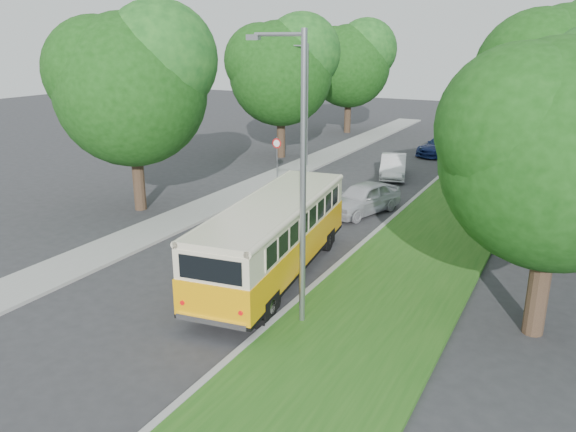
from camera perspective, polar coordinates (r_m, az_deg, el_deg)
The scene contains 13 objects.
ground at distance 20.20m, azimuth -6.39°, elevation -5.10°, with size 120.00×120.00×0.00m, color #2D2D30.
curb at distance 22.84m, azimuth 8.26°, elevation -2.25°, with size 0.20×70.00×0.15m, color gray.
grass_verge at distance 22.23m, azimuth 13.96°, elevation -3.19°, with size 4.50×70.00×0.13m, color #225516.
sidewalk at distance 26.66m, azimuth -8.96°, elevation 0.58°, with size 2.20×70.00×0.12m, color gray.
treeline at distance 34.21m, azimuth 15.62°, elevation 13.89°, with size 24.27×41.91×9.46m.
lamppost_near at distance 14.74m, azimuth 1.23°, elevation 4.33°, with size 1.71×0.16×8.00m.
lamppost_far at distance 35.07m, azimuth 1.79°, elevation 11.61°, with size 1.71×0.16×7.50m.
warning_sign at distance 31.80m, azimuth -1.14°, elevation 6.62°, with size 0.56×0.10×2.50m.
vintage_bus at distance 18.75m, azimuth -1.43°, elevation -2.34°, with size 2.36×9.16×2.72m, color #FFAA08, non-canonical shape.
car_silver at distance 26.12m, azimuth 7.60°, elevation 1.81°, with size 1.71×4.24×1.45m, color silver.
car_white at distance 33.34m, azimuth 10.64°, elevation 4.99°, with size 1.41×4.03×1.33m, color silver.
car_blue at distance 40.67m, azimuth 15.43°, elevation 6.88°, with size 1.82×4.48×1.30m, color navy.
car_grey at distance 44.29m, azimuth 16.97°, elevation 7.65°, with size 2.35×5.09×1.41m, color #54575B.
Camera 1 is at (10.62, -15.34, 7.74)m, focal length 35.00 mm.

